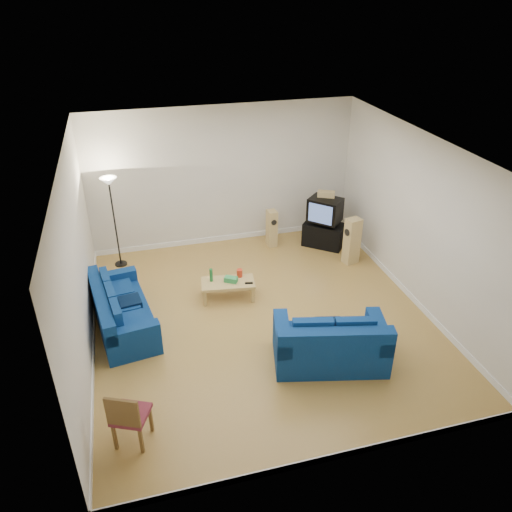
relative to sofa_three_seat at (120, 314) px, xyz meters
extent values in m
cube|color=olive|center=(2.51, -0.40, -0.30)|extent=(6.00, 6.50, 0.01)
cube|color=white|center=(2.51, -0.40, 2.90)|extent=(6.00, 6.50, 0.01)
cube|color=silver|center=(2.51, 2.85, 1.30)|extent=(6.00, 0.01, 3.20)
cube|color=silver|center=(2.51, -3.65, 1.30)|extent=(6.00, 0.01, 3.20)
cube|color=silver|center=(-0.49, -0.40, 1.30)|extent=(0.01, 6.50, 3.20)
cube|color=silver|center=(5.51, -0.40, 1.30)|extent=(0.01, 6.50, 3.20)
cube|color=white|center=(2.51, 2.84, -0.24)|extent=(6.00, 0.02, 0.12)
cube|color=white|center=(2.51, -3.64, -0.24)|extent=(6.00, 0.02, 0.12)
cube|color=white|center=(-0.48, -0.40, -0.24)|extent=(0.02, 6.50, 0.12)
cube|color=white|center=(5.50, -0.40, -0.24)|extent=(0.02, 6.50, 0.12)
cube|color=navy|center=(0.06, 0.01, -0.10)|extent=(1.18, 2.17, 0.39)
cube|color=navy|center=(-0.28, -0.04, 0.30)|extent=(0.51, 2.07, 0.40)
cube|color=navy|center=(-0.08, 0.93, 0.21)|extent=(0.91, 0.33, 0.22)
cube|color=navy|center=(0.19, -0.91, 0.21)|extent=(0.91, 0.33, 0.22)
cube|color=black|center=(0.20, 0.03, 0.19)|extent=(0.43, 0.43, 0.11)
cube|color=navy|center=(3.26, -1.80, -0.07)|extent=(1.97, 1.38, 0.44)
cube|color=navy|center=(3.17, -2.17, 0.37)|extent=(1.79, 0.63, 0.45)
cube|color=navy|center=(2.50, -1.62, 0.27)|extent=(0.45, 1.03, 0.25)
cube|color=navy|center=(4.02, -1.97, 0.27)|extent=(0.45, 1.03, 0.25)
cube|color=black|center=(3.30, -1.64, 0.25)|extent=(0.51, 0.51, 0.13)
cube|color=tan|center=(2.05, 0.41, 0.05)|extent=(1.08, 0.65, 0.05)
cube|color=tan|center=(1.57, 0.27, -0.13)|extent=(0.07, 0.07, 0.32)
cube|color=tan|center=(1.62, 0.68, -0.13)|extent=(0.07, 0.07, 0.32)
cube|color=tan|center=(2.48, 0.15, -0.13)|extent=(0.07, 0.07, 0.32)
cube|color=tan|center=(2.54, 0.55, -0.13)|extent=(0.07, 0.07, 0.32)
cylinder|color=#197233|center=(1.75, 0.52, 0.21)|extent=(0.08, 0.08, 0.27)
cube|color=green|center=(2.11, 0.40, 0.13)|extent=(0.28, 0.24, 0.10)
cylinder|color=red|center=(2.32, 0.55, 0.15)|extent=(0.12, 0.12, 0.16)
cube|color=black|center=(2.43, 0.25, 0.09)|extent=(0.16, 0.07, 0.02)
cube|color=black|center=(4.68, 1.98, -0.02)|extent=(1.02, 0.97, 0.56)
cube|color=black|center=(4.71, 2.03, 0.31)|extent=(0.58, 0.57, 0.10)
cube|color=black|center=(4.65, 1.94, 0.63)|extent=(0.86, 0.86, 0.54)
cube|color=#3D5387|center=(4.46, 1.75, 0.63)|extent=(0.41, 0.41, 0.43)
cube|color=tan|center=(4.69, 2.04, 0.97)|extent=(0.41, 0.31, 0.13)
cube|color=tan|center=(3.51, 2.30, 0.14)|extent=(0.22, 0.27, 0.88)
cylinder|color=black|center=(3.52, 2.17, 0.35)|extent=(0.13, 0.03, 0.13)
cube|color=tan|center=(4.96, 1.09, 0.23)|extent=(0.36, 0.31, 1.05)
cylinder|color=black|center=(4.80, 1.05, 0.48)|extent=(0.06, 0.15, 0.15)
cylinder|color=black|center=(0.06, 2.30, -0.28)|extent=(0.26, 0.26, 0.03)
cylinder|color=black|center=(0.06, 2.30, 0.67)|extent=(0.03, 0.03, 1.88)
cone|color=white|center=(0.06, 2.30, 1.64)|extent=(0.34, 0.34, 0.15)
cube|color=brown|center=(-0.16, -2.71, -0.07)|extent=(0.05, 0.05, 0.45)
cube|color=brown|center=(-0.01, -2.37, -0.07)|extent=(0.05, 0.05, 0.45)
cube|color=brown|center=(0.17, -2.86, -0.07)|extent=(0.05, 0.05, 0.45)
cube|color=brown|center=(0.32, -2.53, -0.07)|extent=(0.05, 0.05, 0.45)
cube|color=maroon|center=(0.08, -2.62, 0.17)|extent=(0.59, 0.59, 0.06)
cube|color=brown|center=(-0.01, -2.80, 0.42)|extent=(0.42, 0.22, 0.45)
camera|label=1|loc=(0.44, -7.60, 5.23)|focal=35.00mm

